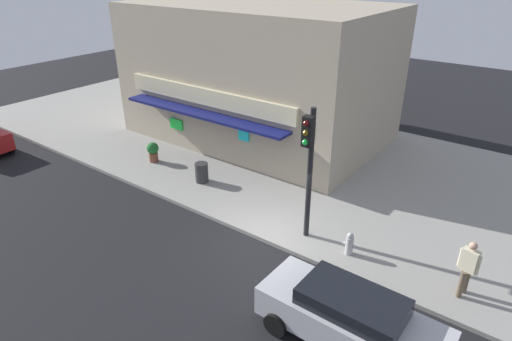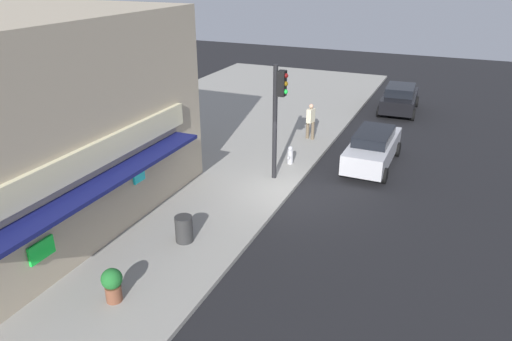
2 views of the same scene
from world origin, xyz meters
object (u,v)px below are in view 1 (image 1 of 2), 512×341
object	(u,v)px
fire_hydrant	(350,244)
pedestrian	(468,266)
trash_can	(202,172)
traffic_light	(309,158)
parked_car_silver	(350,318)
potted_plant_by_doorway	(153,151)

from	to	relation	value
fire_hydrant	pedestrian	world-z (taller)	pedestrian
trash_can	traffic_light	bearing A→B (deg)	-9.34
traffic_light	parked_car_silver	world-z (taller)	traffic_light
traffic_light	potted_plant_by_doorway	distance (m)	9.09
trash_can	parked_car_silver	distance (m)	9.58
trash_can	fire_hydrant	bearing A→B (deg)	-7.14
traffic_light	pedestrian	bearing A→B (deg)	2.16
fire_hydrant	trash_can	bearing A→B (deg)	172.86
traffic_light	trash_can	size ratio (longest dim) A/B	5.39
traffic_light	fire_hydrant	bearing A→B (deg)	0.48
pedestrian	potted_plant_by_doorway	size ratio (longest dim) A/B	1.88
traffic_light	potted_plant_by_doorway	xyz separation A→B (m)	(-8.70, 1.06, -2.39)
traffic_light	fire_hydrant	size ratio (longest dim) A/B	5.74
pedestrian	trash_can	bearing A→B (deg)	176.07
pedestrian	fire_hydrant	bearing A→B (deg)	-177.02
pedestrian	potted_plant_by_doorway	distance (m)	13.72
traffic_light	trash_can	bearing A→B (deg)	170.66
trash_can	parked_car_silver	xyz separation A→B (m)	(8.67, -4.08, 0.26)
parked_car_silver	pedestrian	bearing A→B (deg)	61.15
fire_hydrant	pedestrian	distance (m)	3.41
pedestrian	traffic_light	bearing A→B (deg)	-177.84
fire_hydrant	parked_car_silver	bearing A→B (deg)	-64.73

